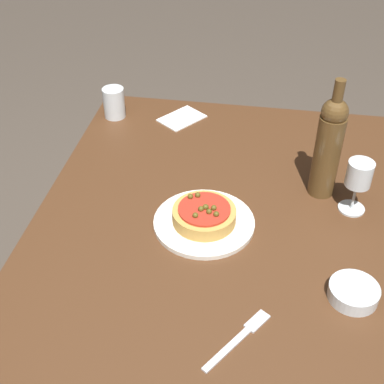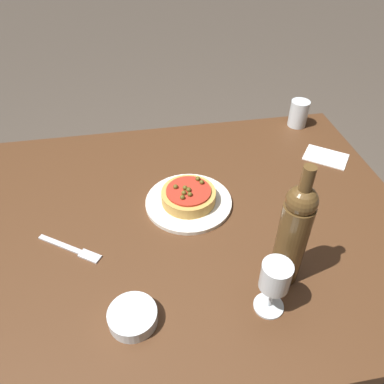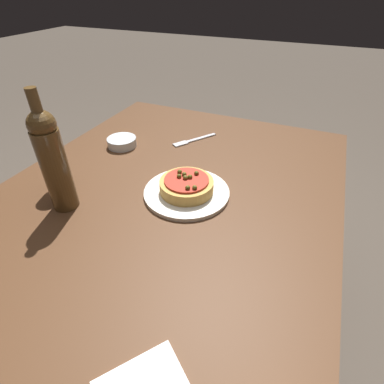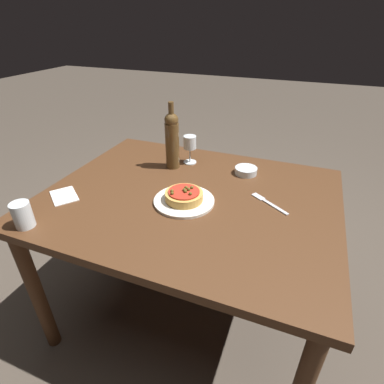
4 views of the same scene
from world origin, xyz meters
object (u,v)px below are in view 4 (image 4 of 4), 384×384
object	(u,v)px
pizza	(184,195)
wine_bottle	(172,139)
dinner_plate	(184,201)
wine_glass	(190,144)
dining_table	(190,212)
fork	(267,202)
water_cup	(23,215)
side_bowl	(246,171)

from	to	relation	value
pizza	wine_bottle	xyz separation A→B (m)	(0.18, -0.29, 0.11)
pizza	wine_bottle	distance (m)	0.36
dinner_plate	wine_glass	bearing A→B (deg)	-71.99
dining_table	wine_glass	size ratio (longest dim) A/B	8.46
dinner_plate	fork	world-z (taller)	dinner_plate
dinner_plate	wine_glass	size ratio (longest dim) A/B	1.72
dining_table	water_cup	world-z (taller)	water_cup
wine_bottle	fork	world-z (taller)	wine_bottle
pizza	dinner_plate	bearing A→B (deg)	-65.81
dining_table	dinner_plate	size ratio (longest dim) A/B	4.91
water_cup	fork	bearing A→B (deg)	-148.88
dining_table	wine_bottle	distance (m)	0.37
side_bowl	fork	size ratio (longest dim) A/B	0.64
dinner_plate	fork	size ratio (longest dim) A/B	1.50
wine_glass	water_cup	bearing A→B (deg)	63.75
pizza	water_cup	xyz separation A→B (m)	(0.48, 0.36, 0.02)
wine_bottle	fork	size ratio (longest dim) A/B	1.96
wine_glass	fork	distance (m)	0.51
dining_table	wine_glass	bearing A→B (deg)	-68.53
dining_table	fork	distance (m)	0.34
dining_table	dinner_plate	xyz separation A→B (m)	(0.00, 0.06, 0.09)
dinner_plate	side_bowl	world-z (taller)	side_bowl
wine_bottle	wine_glass	bearing A→B (deg)	-128.65
dinner_plate	wine_bottle	distance (m)	0.37
dining_table	water_cup	size ratio (longest dim) A/B	12.54
dining_table	pizza	xyz separation A→B (m)	(0.00, 0.06, 0.12)
dinner_plate	wine_glass	distance (m)	0.40
dining_table	side_bowl	bearing A→B (deg)	-122.30
dinner_plate	water_cup	size ratio (longest dim) A/B	2.55
wine_bottle	pizza	bearing A→B (deg)	122.12
dining_table	wine_bottle	world-z (taller)	wine_bottle
dinner_plate	wine_glass	world-z (taller)	wine_glass
dining_table	side_bowl	world-z (taller)	side_bowl
wine_bottle	dinner_plate	bearing A→B (deg)	122.12
pizza	fork	distance (m)	0.35
pizza	dining_table	bearing A→B (deg)	-90.91
wine_bottle	side_bowl	xyz separation A→B (m)	(-0.36, -0.06, -0.13)
side_bowl	fork	xyz separation A→B (m)	(-0.14, 0.23, -0.01)
dinner_plate	fork	distance (m)	0.34
dining_table	side_bowl	xyz separation A→B (m)	(-0.18, -0.29, 0.10)
fork	pizza	bearing A→B (deg)	55.00
side_bowl	dinner_plate	bearing A→B (deg)	62.33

